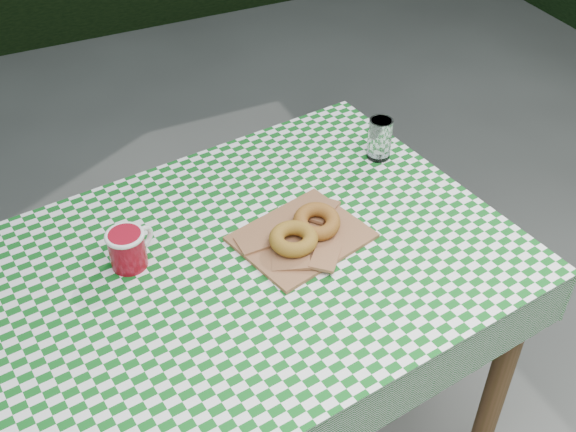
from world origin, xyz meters
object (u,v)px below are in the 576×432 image
object	(u,v)px
table	(235,374)
coffee_mug	(127,249)
paper_bag	(301,236)
drinking_glass	(380,139)

from	to	relation	value
table	coffee_mug	distance (m)	0.48
paper_bag	coffee_mug	world-z (taller)	coffee_mug
paper_bag	drinking_glass	world-z (taller)	drinking_glass
table	coffee_mug	bearing A→B (deg)	143.64
coffee_mug	drinking_glass	distance (m)	0.73
coffee_mug	drinking_glass	bearing A→B (deg)	-19.93
paper_bag	drinking_glass	bearing A→B (deg)	32.46
table	drinking_glass	xyz separation A→B (m)	(0.53, 0.23, 0.44)
table	paper_bag	distance (m)	0.43
table	paper_bag	xyz separation A→B (m)	(0.19, 0.02, 0.39)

